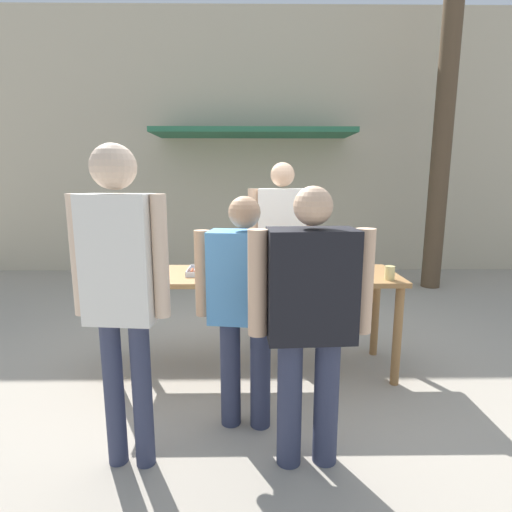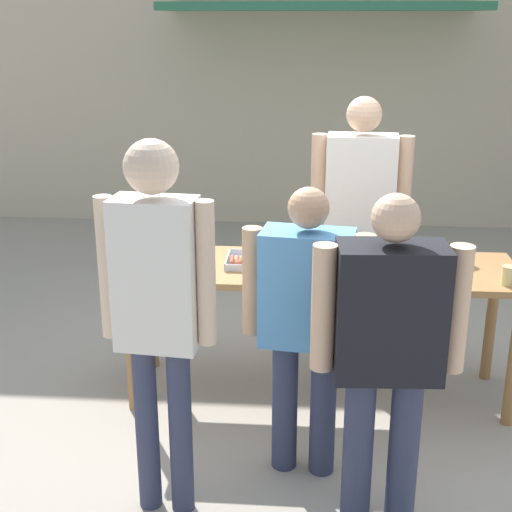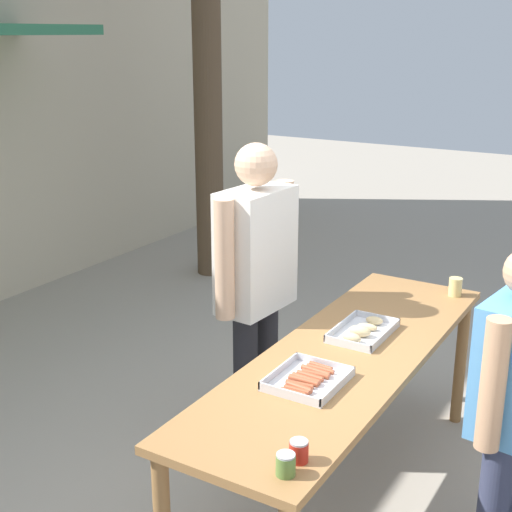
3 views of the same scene
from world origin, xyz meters
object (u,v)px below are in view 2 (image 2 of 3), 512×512
food_tray_buns (358,263)px  condiment_jar_ketchup (157,269)px  person_customer_with_cup (388,340)px  person_customer_waiting_in_line (306,312)px  beer_cup (508,275)px  person_customer_holding_hotdog (157,297)px  food_tray_sausages (256,261)px  condiment_jar_mustard (140,268)px  person_server_behind_table (360,205)px

food_tray_buns → condiment_jar_ketchup: (-1.19, -0.25, 0.02)m
person_customer_with_cup → person_customer_waiting_in_line: person_customer_with_cup is taller
beer_cup → person_customer_waiting_in_line: size_ratio=0.07×
person_customer_holding_hotdog → food_tray_sausages: bearing=-100.4°
food_tray_sausages → food_tray_buns: bearing=-0.2°
food_tray_buns → condiment_jar_ketchup: bearing=-168.1°
food_tray_buns → condiment_jar_mustard: (-1.29, -0.25, 0.02)m
beer_cup → person_customer_holding_hotdog: 2.05m
food_tray_sausages → person_customer_holding_hotdog: person_customer_holding_hotdog is taller
food_tray_buns → condiment_jar_ketchup: 1.21m
person_customer_holding_hotdog → person_customer_with_cup: (1.04, -0.00, -0.17)m
food_tray_sausages → condiment_jar_mustard: size_ratio=4.27×
person_customer_with_cup → condiment_jar_ketchup: bearing=-40.5°
condiment_jar_ketchup → person_customer_holding_hotdog: (0.21, -0.95, 0.21)m
person_customer_holding_hotdog → person_customer_with_cup: bearing=-174.2°
person_server_behind_table → person_customer_holding_hotdog: 2.13m
person_server_behind_table → person_customer_with_cup: size_ratio=1.12×
food_tray_buns → person_customer_waiting_in_line: bearing=-110.3°
food_tray_sausages → person_server_behind_table: size_ratio=0.20×
beer_cup → food_tray_buns: bearing=163.5°
beer_cup → person_customer_waiting_in_line: person_customer_waiting_in_line is taller
food_tray_buns → person_customer_holding_hotdog: bearing=-129.1°
condiment_jar_mustard → person_customer_holding_hotdog: size_ratio=0.05×
condiment_jar_ketchup → person_customer_waiting_in_line: person_customer_waiting_in_line is taller
food_tray_sausages → person_customer_holding_hotdog: size_ratio=0.20×
beer_cup → person_customer_with_cup: 1.23m
food_tray_buns → person_customer_holding_hotdog: 1.56m
person_customer_with_cup → person_server_behind_table: bearing=-92.6°
person_server_behind_table → person_customer_waiting_in_line: size_ratio=1.17×
person_customer_with_cup → beer_cup: bearing=-131.9°
condiment_jar_mustard → person_customer_waiting_in_line: 1.14m
food_tray_sausages → person_customer_holding_hotdog: 1.28m
food_tray_buns → person_customer_waiting_in_line: person_customer_waiting_in_line is taller
person_customer_holding_hotdog → person_customer_waiting_in_line: size_ratio=1.18×
person_customer_with_cup → person_customer_holding_hotdog: bearing=-3.2°
food_tray_buns → condiment_jar_mustard: condiment_jar_mustard is taller
person_server_behind_table → person_customer_holding_hotdog: bearing=-114.4°
food_tray_buns → person_customer_waiting_in_line: (-0.31, -0.83, 0.02)m
food_tray_sausages → person_customer_with_cup: bearing=-60.4°
person_customer_holding_hotdog → person_customer_waiting_in_line: (0.67, 0.37, -0.21)m
food_tray_sausages → beer_cup: 1.48m
beer_cup → condiment_jar_ketchup: bearing=-179.9°
food_tray_buns → person_server_behind_table: bearing=86.3°
condiment_jar_mustard → food_tray_sausages: bearing=20.8°
person_customer_holding_hotdog → person_customer_waiting_in_line: bearing=-145.0°
condiment_jar_mustard → person_customer_with_cup: person_customer_with_cup is taller
condiment_jar_ketchup → person_customer_with_cup: bearing=-37.4°
beer_cup → person_customer_with_cup: person_customer_with_cup is taller
condiment_jar_ketchup → person_server_behind_table: (1.23, 0.92, 0.17)m
beer_cup → person_server_behind_table: size_ratio=0.06×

